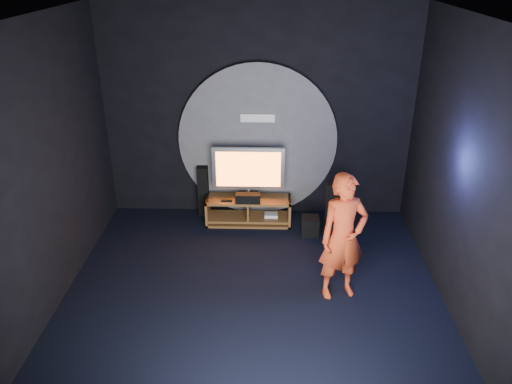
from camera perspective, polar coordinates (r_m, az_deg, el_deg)
floor at (r=6.71m, az=-0.39°, el=-12.05°), size 5.00×5.00×0.00m
back_wall at (r=8.15m, az=0.20°, el=8.88°), size 5.00×0.04×3.50m
front_wall at (r=3.67m, az=-1.88°, el=-14.29°), size 5.00×0.04×3.50m
left_wall at (r=6.40m, az=-23.43°, el=1.86°), size 0.04×5.00×3.50m
right_wall at (r=6.24m, az=23.16°, el=1.34°), size 0.04×5.00×3.50m
ceiling at (r=5.34m, az=-0.50°, el=19.22°), size 5.00×5.00×0.01m
wall_disc_panel at (r=8.24m, az=0.18°, el=5.78°), size 2.60×0.11×2.60m
media_console at (r=8.34m, az=-0.82°, el=-2.31°), size 1.40×0.45×0.45m
tv at (r=8.08m, az=-0.88°, el=2.48°), size 1.17×0.22×0.86m
center_speaker at (r=8.06m, az=-0.93°, el=-0.72°), size 0.40×0.15×0.15m
remote at (r=8.13m, az=-3.38°, el=-1.01°), size 0.18×0.05×0.02m
tower_speaker_left at (r=8.56m, az=-6.02°, el=0.19°), size 0.18×0.20×0.89m
tower_speaker_right at (r=8.00m, az=8.61°, el=-1.87°), size 0.18×0.20×0.89m
subwoofer at (r=8.06m, az=6.19°, el=-3.87°), size 0.28×0.28×0.31m
player at (r=6.41m, az=9.93°, el=-5.14°), size 0.72×0.58×1.72m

